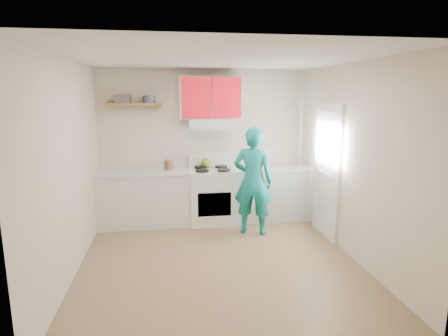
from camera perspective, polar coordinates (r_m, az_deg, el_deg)
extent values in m
plane|color=brown|center=(5.11, -0.76, -14.04)|extent=(3.80, 3.80, 0.00)
cube|color=white|center=(4.63, -0.85, 16.43)|extent=(3.60, 3.80, 0.04)
cube|color=beige|center=(6.56, -3.07, 3.54)|extent=(3.60, 0.04, 2.60)
cube|color=beige|center=(2.88, 4.40, -6.66)|extent=(3.60, 0.04, 2.60)
cube|color=beige|center=(4.80, -22.60, -0.21)|extent=(0.04, 3.80, 2.60)
cube|color=beige|center=(5.25, 19.05, 0.97)|extent=(0.04, 3.80, 2.60)
cube|color=white|center=(5.91, 15.55, -0.44)|extent=(0.05, 0.85, 2.05)
cube|color=white|center=(5.83, 15.53, 3.65)|extent=(0.01, 0.55, 0.95)
cube|color=silver|center=(6.42, -12.03, -4.62)|extent=(1.52, 0.60, 0.90)
cube|color=silver|center=(6.65, 7.11, -3.90)|extent=(1.32, 0.60, 0.90)
cube|color=white|center=(6.43, -1.82, -4.27)|extent=(0.76, 0.65, 0.92)
cube|color=silver|center=(6.31, -2.00, 6.85)|extent=(0.76, 0.44, 0.15)
cube|color=red|center=(6.35, -2.09, 10.72)|extent=(1.02, 0.33, 0.70)
cube|color=brown|center=(6.34, -13.55, 9.51)|extent=(0.90, 0.30, 0.04)
cube|color=#483F43|center=(6.35, -15.27, 10.18)|extent=(0.26, 0.19, 0.13)
cylinder|color=#333D4C|center=(6.31, -11.43, 10.29)|extent=(0.23, 0.23, 0.12)
ellipsoid|color=#556E1E|center=(6.46, -2.70, 0.77)|extent=(0.24, 0.24, 0.17)
cylinder|color=brown|center=(6.37, -8.42, 0.40)|extent=(0.20, 0.20, 0.18)
cube|color=olive|center=(6.41, 4.21, -0.20)|extent=(0.35, 0.29, 0.02)
cube|color=#B31214|center=(6.66, 9.66, 0.04)|extent=(0.30, 0.26, 0.01)
imported|color=#0D7A78|center=(5.82, 4.47, -2.02)|extent=(0.73, 0.61, 1.70)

